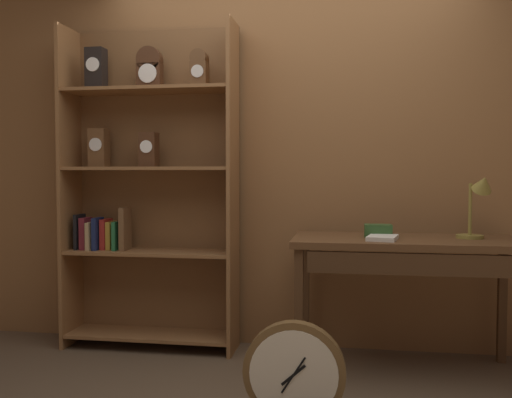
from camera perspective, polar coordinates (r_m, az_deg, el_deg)
name	(u,v)px	position (r m, az deg, el deg)	size (l,w,h in m)	color
back_wood_panel	(289,157)	(3.85, 3.39, 4.32)	(4.80, 0.05, 2.60)	brown
bookshelf	(147,184)	(3.88, -11.05, 1.54)	(1.17, 0.33, 2.18)	brown
workbench	(406,255)	(3.44, 15.06, -5.53)	(1.33, 0.61, 0.80)	brown
desk_lamp	(479,200)	(3.52, 21.74, -0.11)	(0.21, 0.21, 0.40)	olive
toolbox_small	(378,231)	(3.47, 12.34, -3.17)	(0.16, 0.11, 0.08)	#2D5123
open_repair_manual	(382,238)	(3.33, 12.76, -3.87)	(0.16, 0.22, 0.03)	silver
round_clock_large	(294,376)	(2.69, 3.90, -17.52)	(0.47, 0.11, 0.51)	brown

